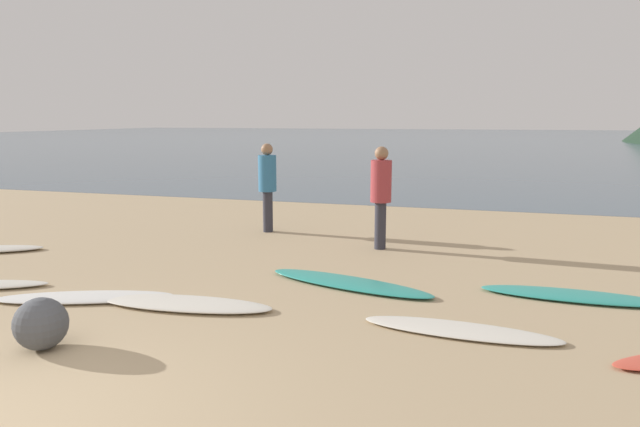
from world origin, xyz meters
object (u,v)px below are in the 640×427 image
at_px(surfboard_4, 349,283).
at_px(beach_rock_far, 41,324).
at_px(surfboard_6, 574,296).
at_px(person_3, 267,180).
at_px(surfboard_2, 84,297).
at_px(surfboard_5, 460,330).
at_px(person_2, 381,189).
at_px(surfboard_3, 185,304).

relative_size(surfboard_4, beach_rock_far, 4.75).
distance_m(surfboard_6, person_3, 6.19).
relative_size(surfboard_4, surfboard_6, 1.09).
bearing_deg(surfboard_2, surfboard_5, -18.23).
relative_size(surfboard_2, person_3, 1.26).
xyz_separation_m(surfboard_4, person_2, (-0.02, 2.34, 1.01)).
bearing_deg(surfboard_6, surfboard_2, -160.21).
height_order(surfboard_6, person_3, person_3).
height_order(surfboard_3, surfboard_6, surfboard_3).
bearing_deg(surfboard_5, person_2, 116.62).
bearing_deg(surfboard_6, surfboard_3, -156.93).
bearing_deg(surfboard_2, surfboard_3, -15.43).
distance_m(surfboard_2, beach_rock_far, 1.58).
bearing_deg(surfboard_5, surfboard_2, -173.88).
height_order(surfboard_3, beach_rock_far, beach_rock_far).
relative_size(surfboard_6, person_2, 1.28).
bearing_deg(surfboard_2, beach_rock_far, -86.27).
bearing_deg(surfboard_2, person_2, 31.34).
xyz_separation_m(surfboard_3, person_2, (1.67, 3.78, 1.01)).
relative_size(surfboard_4, person_3, 1.40).
distance_m(surfboard_4, beach_rock_far, 3.84).
height_order(surfboard_3, person_2, person_2).
relative_size(surfboard_3, person_2, 1.23).
distance_m(surfboard_2, surfboard_3, 1.37).
bearing_deg(person_2, surfboard_6, -120.18).
relative_size(surfboard_4, person_2, 1.39).
bearing_deg(surfboard_4, surfboard_2, -137.10).
height_order(surfboard_2, surfboard_3, surfboard_3).
bearing_deg(surfboard_3, surfboard_4, 35.31).
bearing_deg(beach_rock_far, surfboard_6, 31.79).
bearing_deg(surfboard_6, surfboard_5, -126.41).
relative_size(surfboard_5, beach_rock_far, 4.02).
distance_m(person_2, beach_rock_far, 5.90).
distance_m(surfboard_2, surfboard_4, 3.43).
distance_m(surfboard_3, surfboard_6, 4.88).
height_order(surfboard_2, person_2, person_2).
xyz_separation_m(surfboard_3, surfboard_4, (1.69, 1.44, -0.00)).
bearing_deg(surfboard_6, surfboard_4, -172.09).
relative_size(person_3, beach_rock_far, 3.39).
distance_m(surfboard_5, person_2, 4.15).
relative_size(surfboard_2, beach_rock_far, 4.26).
bearing_deg(beach_rock_far, surfboard_5, 22.51).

